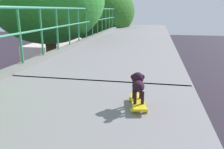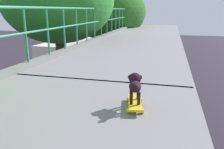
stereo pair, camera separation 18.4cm
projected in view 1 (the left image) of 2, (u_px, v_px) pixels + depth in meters
name	position (u px, v px, depth m)	size (l,w,h in m)	color
overpass_deck	(50.00, 147.00, 2.31)	(3.20, 32.41, 0.45)	slate
city_bus	(57.00, 52.00, 25.50)	(2.75, 10.31, 3.09)	beige
roadside_tree_mid	(48.00, 0.00, 9.51)	(4.77, 4.77, 8.59)	#473C24
roadside_tree_far	(97.00, 12.00, 15.83)	(5.26, 5.26, 8.14)	brown
toy_skateboard	(138.00, 102.00, 2.71)	(0.26, 0.52, 0.08)	gold
small_dog	(138.00, 83.00, 2.68)	(0.19, 0.35, 0.32)	black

